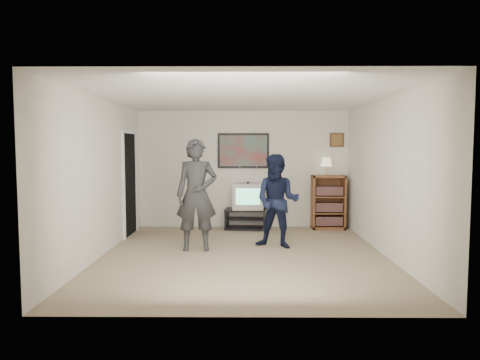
{
  "coord_description": "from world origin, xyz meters",
  "views": [
    {
      "loc": [
        -0.0,
        -6.71,
        1.71
      ],
      "look_at": [
        -0.06,
        0.75,
        1.15
      ],
      "focal_mm": 32.0,
      "sensor_mm": 36.0,
      "label": 1
    }
  ],
  "objects_px": {
    "crt_television": "(248,196)",
    "person_short": "(277,201)",
    "bookshelf": "(328,202)",
    "media_stand": "(246,219)",
    "person_tall": "(197,195)"
  },
  "relations": [
    {
      "from": "crt_television",
      "to": "person_tall",
      "type": "height_order",
      "value": "person_tall"
    },
    {
      "from": "crt_television",
      "to": "bookshelf",
      "type": "distance_m",
      "value": 1.7
    },
    {
      "from": "bookshelf",
      "to": "person_short",
      "type": "relative_size",
      "value": 0.7
    },
    {
      "from": "person_tall",
      "to": "person_short",
      "type": "height_order",
      "value": "person_tall"
    },
    {
      "from": "crt_television",
      "to": "person_short",
      "type": "relative_size",
      "value": 0.4
    },
    {
      "from": "media_stand",
      "to": "person_tall",
      "type": "distance_m",
      "value": 2.17
    },
    {
      "from": "crt_television",
      "to": "person_short",
      "type": "height_order",
      "value": "person_short"
    },
    {
      "from": "crt_television",
      "to": "person_tall",
      "type": "distance_m",
      "value": 2.08
    },
    {
      "from": "media_stand",
      "to": "bookshelf",
      "type": "xyz_separation_m",
      "value": [
        1.75,
        0.05,
        0.35
      ]
    },
    {
      "from": "crt_television",
      "to": "media_stand",
      "type": "bearing_deg",
      "value": -179.57
    },
    {
      "from": "person_tall",
      "to": "media_stand",
      "type": "bearing_deg",
      "value": 62.68
    },
    {
      "from": "person_tall",
      "to": "bookshelf",
      "type": "bearing_deg",
      "value": 33.3
    },
    {
      "from": "bookshelf",
      "to": "person_short",
      "type": "distance_m",
      "value": 2.13
    },
    {
      "from": "media_stand",
      "to": "crt_television",
      "type": "distance_m",
      "value": 0.49
    },
    {
      "from": "media_stand",
      "to": "person_short",
      "type": "xyz_separation_m",
      "value": [
        0.53,
        -1.68,
        0.59
      ]
    }
  ]
}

